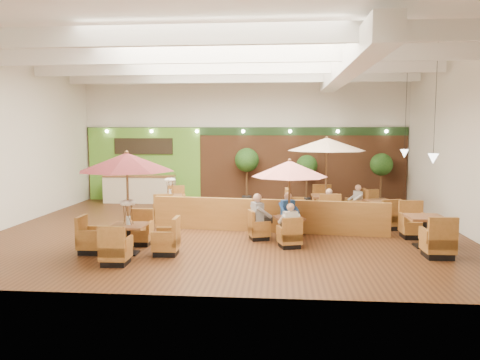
# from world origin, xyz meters

# --- Properties ---
(room) EXTENTS (14.04, 14.00, 5.52)m
(room) POSITION_xyz_m (0.25, 1.22, 3.63)
(room) COLOR #381E0F
(room) RESTS_ON ground
(service_counter) EXTENTS (3.00, 0.75, 1.18)m
(service_counter) POSITION_xyz_m (-4.40, 5.10, 0.58)
(service_counter) COLOR beige
(service_counter) RESTS_ON ground
(booth_divider) EXTENTS (7.18, 1.04, 1.00)m
(booth_divider) POSITION_xyz_m (1.21, -0.28, 0.50)
(booth_divider) COLOR brown
(booth_divider) RESTS_ON ground
(table_0) EXTENTS (2.52, 2.52, 2.59)m
(table_0) POSITION_xyz_m (-2.18, -3.17, 1.75)
(table_0) COLOR brown
(table_0) RESTS_ON ground
(table_1) EXTENTS (2.24, 2.36, 2.30)m
(table_1) POSITION_xyz_m (1.78, -1.34, 1.67)
(table_1) COLOR brown
(table_1) RESTS_ON ground
(table_2) EXTENTS (2.83, 2.83, 2.89)m
(table_2) POSITION_xyz_m (3.17, 1.98, 1.94)
(table_2) COLOR brown
(table_2) RESTS_ON ground
(table_3) EXTENTS (1.05, 2.73, 1.56)m
(table_3) POSITION_xyz_m (-2.34, 1.98, 0.50)
(table_3) COLOR brown
(table_3) RESTS_ON ground
(table_4) EXTENTS (0.97, 2.80, 1.05)m
(table_4) POSITION_xyz_m (5.40, -1.82, 0.40)
(table_4) COLOR brown
(table_4) RESTS_ON ground
(table_5) EXTENTS (1.12, 2.78, 0.98)m
(table_5) POSITION_xyz_m (4.90, 1.34, 0.38)
(table_5) COLOR brown
(table_5) RESTS_ON ground
(topiary_0) EXTENTS (1.01, 1.01, 2.35)m
(topiary_0) POSITION_xyz_m (0.19, 5.30, 1.75)
(topiary_0) COLOR black
(topiary_0) RESTS_ON ground
(topiary_1) EXTENTS (0.89, 0.89, 2.07)m
(topiary_1) POSITION_xyz_m (2.70, 5.30, 1.54)
(topiary_1) COLOR black
(topiary_1) RESTS_ON ground
(topiary_2) EXTENTS (0.93, 0.93, 2.15)m
(topiary_2) POSITION_xyz_m (5.76, 5.30, 1.60)
(topiary_2) COLOR black
(topiary_2) RESTS_ON ground
(diner_0) EXTENTS (0.40, 0.37, 0.73)m
(diner_0) POSITION_xyz_m (1.83, -2.17, 0.73)
(diner_0) COLOR silver
(diner_0) RESTS_ON ground
(diner_1) EXTENTS (0.43, 0.40, 0.78)m
(diner_1) POSITION_xyz_m (1.83, -0.50, 0.75)
(diner_1) COLOR #24509C
(diner_1) RESTS_ON ground
(diner_2) EXTENTS (0.45, 0.48, 0.86)m
(diner_2) POSITION_xyz_m (1.00, -1.34, 0.78)
(diner_2) COLOR gray
(diner_2) RESTS_ON ground
(diner_3) EXTENTS (0.37, 0.30, 0.75)m
(diner_3) POSITION_xyz_m (3.17, 0.93, 0.74)
(diner_3) COLOR #24509C
(diner_3) RESTS_ON ground
(diner_4) EXTENTS (0.35, 0.40, 0.76)m
(diner_4) POSITION_xyz_m (4.23, 1.98, 0.74)
(diner_4) COLOR silver
(diner_4) RESTS_ON ground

